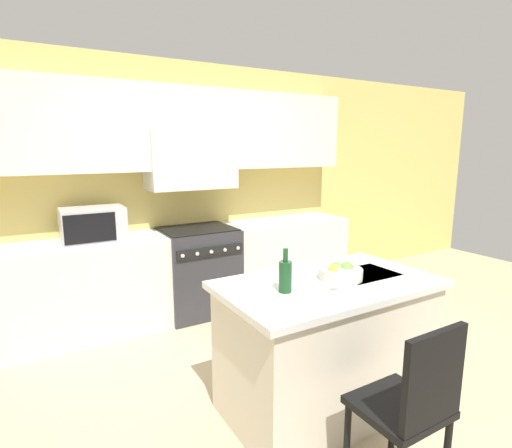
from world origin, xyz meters
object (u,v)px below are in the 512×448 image
Objects in this scene: island_chair at (412,403)px; wine_bottle at (285,276)px; fruit_bowl at (340,272)px; wine_glass_far at (287,259)px; microwave at (93,224)px; wine_glass_near at (340,273)px; range_stove at (198,270)px.

wine_bottle reaches higher than island_chair.
fruit_bowl is (0.46, 0.02, -0.06)m from wine_bottle.
wine_glass_far reaches higher than fruit_bowl.
microwave reaches higher than wine_bottle.
microwave is 2.18m from wine_bottle.
wine_glass_near is at bearing 84.70° from island_chair.
island_chair is at bearing -90.43° from range_stove.
microwave reaches higher than range_stove.
wine_glass_far is at bearing -61.37° from microwave.
wine_glass_far is (0.18, 0.25, 0.02)m from wine_bottle.
microwave is 2.03m from wine_glass_far.
fruit_bowl is at bearing 2.56° from wine_bottle.
island_chair is 0.94m from wine_bottle.
microwave is 0.58× the size of island_chair.
fruit_bowl is at bearing -38.72° from wine_glass_far.
wine_bottle is (-0.24, -2.01, 0.55)m from range_stove.
wine_bottle reaches higher than fruit_bowl.
island_chair is (1.01, -2.81, -0.52)m from microwave.
island_chair is at bearing -70.18° from microwave.
range_stove is 3.21× the size of fruit_bowl.
wine_glass_far reaches higher than range_stove.
range_stove is 2.10m from wine_bottle.
wine_bottle is at bearing -96.91° from range_stove.
fruit_bowl is (1.26, -2.01, -0.12)m from microwave.
microwave is at bearing 109.82° from island_chair.
microwave reaches higher than wine_glass_near.
wine_bottle is 1.54× the size of wine_glass_far.
island_chair is 3.55× the size of wine_bottle.
island_chair is (-0.02, -2.79, 0.08)m from range_stove.
wine_glass_near reaches higher than range_stove.
wine_bottle is 0.47m from fruit_bowl.
wine_glass_far is at bearing 103.04° from wine_glass_near.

